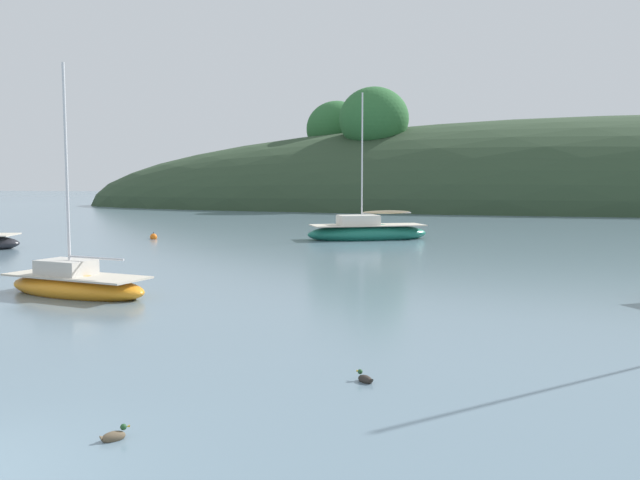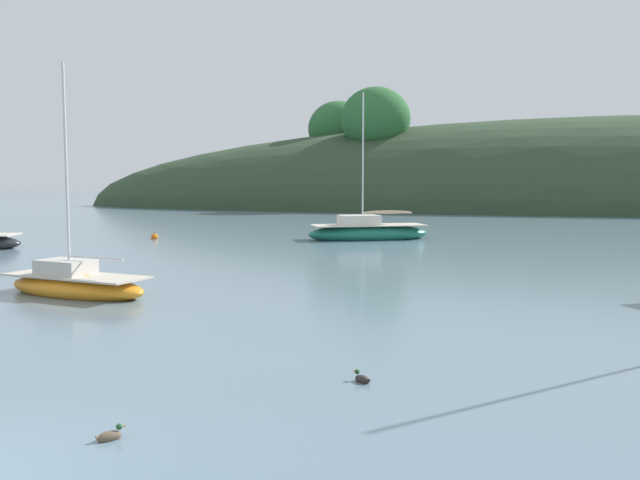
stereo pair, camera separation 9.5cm
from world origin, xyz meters
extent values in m
ellipsoid|color=#2D422B|center=(25.00, 82.48, 0.00)|extent=(150.00, 36.00, 23.01)
ellipsoid|color=#2D6633|center=(-6.50, 83.07, 10.31)|extent=(5.25, 4.77, 4.77)
ellipsoid|color=#2D6633|center=(-6.90, 75.81, 11.20)|extent=(8.62, 7.83, 7.83)
ellipsoid|color=#2D6633|center=(-13.25, 83.29, 10.67)|extent=(8.29, 7.53, 7.53)
ellipsoid|color=orange|center=(-6.01, 12.19, 0.23)|extent=(5.49, 2.77, 0.84)
cube|color=beige|center=(-6.01, 12.19, 0.61)|extent=(5.05, 2.55, 0.06)
cube|color=beige|center=(-6.43, 12.27, 0.85)|extent=(1.87, 1.46, 0.49)
cylinder|color=silver|center=(-6.27, 12.24, 3.93)|extent=(0.09, 0.09, 6.65)
cylinder|color=silver|center=(-5.19, 12.03, 1.22)|extent=(2.17, 0.50, 0.07)
ellipsoid|color=#196B56|center=(-0.48, 34.25, 0.33)|extent=(7.93, 5.58, 1.21)
cube|color=beige|center=(-0.48, 34.25, 0.88)|extent=(7.29, 5.13, 0.06)
cube|color=silver|center=(-1.02, 33.99, 1.19)|extent=(2.90, 2.55, 0.62)
cylinder|color=silver|center=(-0.82, 34.08, 4.91)|extent=(0.09, 0.09, 8.06)
cylinder|color=silver|center=(0.61, 34.77, 1.62)|extent=(2.89, 1.43, 0.07)
ellipsoid|color=tan|center=(0.61, 34.77, 1.67)|extent=(2.84, 1.50, 0.20)
sphere|color=orange|center=(-13.43, 31.25, 0.12)|extent=(0.44, 0.44, 0.44)
cylinder|color=black|center=(-13.43, 31.25, 0.39)|extent=(0.04, 0.04, 0.10)
ellipsoid|color=#2D2823|center=(4.44, 5.37, 0.04)|extent=(0.38, 0.36, 0.16)
sphere|color=#1E4723|center=(4.33, 5.47, 0.16)|extent=(0.09, 0.09, 0.09)
cone|color=gold|center=(4.28, 5.51, 0.15)|extent=(0.06, 0.06, 0.04)
cone|color=#2D2823|center=(4.56, 5.28, 0.08)|extent=(0.10, 0.10, 0.08)
ellipsoid|color=brown|center=(1.49, 1.89, 0.04)|extent=(0.36, 0.38, 0.16)
sphere|color=#1E4723|center=(1.58, 2.00, 0.16)|extent=(0.09, 0.09, 0.09)
cone|color=gold|center=(1.62, 2.05, 0.15)|extent=(0.06, 0.06, 0.04)
cone|color=brown|center=(1.39, 1.77, 0.08)|extent=(0.10, 0.10, 0.08)
camera|label=1|loc=(6.43, -6.13, 3.61)|focal=37.27mm
camera|label=2|loc=(6.52, -6.11, 3.61)|focal=37.27mm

